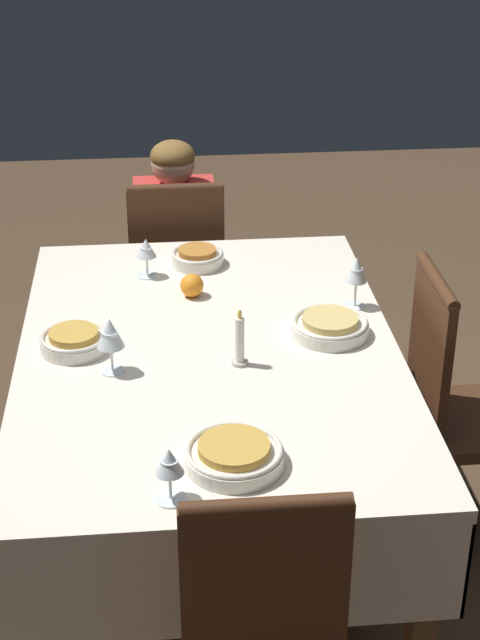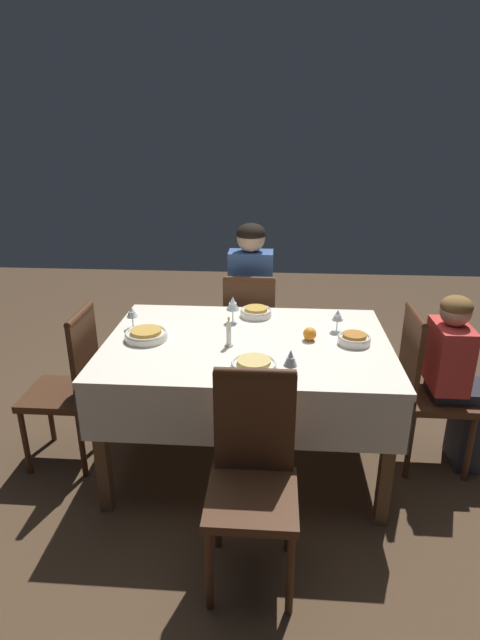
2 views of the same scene
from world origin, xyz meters
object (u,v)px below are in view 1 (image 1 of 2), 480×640
(bowl_south, at_px, (74,340))
(orange_fruit, at_px, (192,285))
(chair_west, at_px, (177,281))
(wine_glass_south, at_px, (110,335))
(chair_north, at_px, (458,401))
(wine_glass_east, at_px, (169,464))
(person_child_red, at_px, (175,251))
(bowl_west, at_px, (198,257))
(wine_glass_west, at_px, (146,250))
(wine_glass_north, at_px, (356,272))
(bowl_north, at_px, (330,326))
(candle_centerpiece, at_px, (240,343))
(dining_table, at_px, (209,377))
(bowl_east, at_px, (234,454))

(bowl_south, xyz_separation_m, orange_fruit, (-0.30, 0.34, 0.01))
(chair_west, bearing_deg, wine_glass_south, 79.34)
(chair_north, bearing_deg, bowl_south, 91.84)
(chair_north, xyz_separation_m, orange_fruit, (-0.26, -0.78, 0.29))
(wine_glass_east, distance_m, orange_fruit, 0.99)
(person_child_red, xyz_separation_m, orange_fruit, (0.81, 0.03, 0.24))
(bowl_west, bearing_deg, wine_glass_west, -66.24)
(wine_glass_west, height_order, wine_glass_north, wine_glass_north)
(person_child_red, xyz_separation_m, wine_glass_north, (0.92, 0.51, 0.32))
(bowl_north, bearing_deg, bowl_south, -88.49)
(wine_glass_north, bearing_deg, bowl_west, -127.67)
(wine_glass_west, bearing_deg, person_child_red, 170.76)
(chair_north, height_order, person_child_red, person_child_red)
(candle_centerpiece, bearing_deg, wine_glass_south, -88.75)
(wine_glass_south, xyz_separation_m, bowl_north, (-0.15, 0.61, -0.08))
(dining_table, relative_size, bowl_west, 8.87)
(dining_table, xyz_separation_m, bowl_south, (-0.03, -0.37, 0.12))
(bowl_east, bearing_deg, dining_table, -177.68)
(bowl_north, bearing_deg, orange_fruit, -126.88)
(bowl_north, relative_size, candle_centerpiece, 1.34)
(wine_glass_east, distance_m, bowl_north, 0.85)
(bowl_south, relative_size, wine_glass_south, 1.19)
(wine_glass_south, xyz_separation_m, wine_glass_north, (-0.31, 0.71, 0.00))
(wine_glass_north, bearing_deg, bowl_east, -29.53)
(wine_glass_east, distance_m, wine_glass_north, 1.04)
(wine_glass_east, bearing_deg, wine_glass_south, -166.20)
(orange_fruit, bearing_deg, person_child_red, -177.97)
(chair_north, distance_m, bowl_east, 0.99)
(orange_fruit, bearing_deg, bowl_south, -48.44)
(candle_centerpiece, bearing_deg, bowl_north, 117.80)
(bowl_east, relative_size, orange_fruit, 3.17)
(wine_glass_south, bearing_deg, orange_fruit, 151.68)
(chair_north, distance_m, bowl_west, 0.94)
(bowl_west, bearing_deg, wine_glass_east, -5.94)
(bowl_east, height_order, bowl_north, same)
(dining_table, distance_m, bowl_east, 0.55)
(dining_table, distance_m, wine_glass_north, 0.54)
(bowl_south, height_order, wine_glass_south, wine_glass_south)
(bowl_south, xyz_separation_m, bowl_east, (0.57, 0.39, -0.00))
(chair_north, xyz_separation_m, bowl_north, (0.02, -0.40, 0.29))
(person_child_red, bearing_deg, chair_west, 90.00)
(bowl_west, height_order, wine_glass_west, wine_glass_west)
(bowl_south, distance_m, bowl_west, 0.65)
(bowl_south, xyz_separation_m, bowl_west, (-0.53, 0.37, 0.00))
(chair_north, height_order, wine_glass_east, chair_north)
(candle_centerpiece, bearing_deg, wine_glass_west, -157.52)
(person_child_red, bearing_deg, wine_glass_west, 80.76)
(dining_table, xyz_separation_m, bowl_west, (-0.56, 0.00, 0.12))
(bowl_east, distance_m, wine_glass_north, 0.87)
(chair_west, xyz_separation_m, bowl_east, (1.52, 0.08, 0.29))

